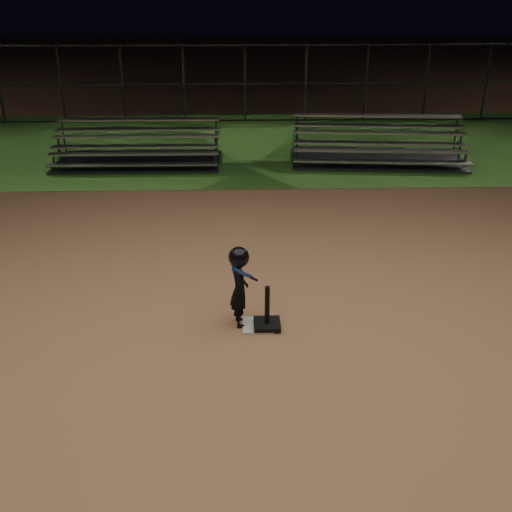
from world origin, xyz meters
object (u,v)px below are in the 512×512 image
(home_plate, at_px, (258,325))
(bleacher_left, at_px, (138,156))
(batting_tee, at_px, (267,319))
(child_batter, at_px, (239,284))
(bleacher_right, at_px, (377,153))

(home_plate, relative_size, bleacher_left, 0.11)
(batting_tee, height_order, child_batter, child_batter)
(batting_tee, relative_size, child_batter, 0.52)
(batting_tee, bearing_deg, home_plate, 163.60)
(child_batter, bearing_deg, bleacher_left, 8.20)
(home_plate, bearing_deg, bleacher_left, 109.43)
(child_batter, distance_m, bleacher_left, 8.56)
(home_plate, relative_size, bleacher_right, 0.10)
(home_plate, relative_size, child_batter, 0.37)
(batting_tee, bearing_deg, child_batter, 164.03)
(home_plate, bearing_deg, child_batter, 164.25)
(bleacher_right, bearing_deg, child_batter, -109.43)
(batting_tee, xyz_separation_m, bleacher_left, (-3.02, 8.24, 0.08))
(batting_tee, distance_m, bleacher_right, 8.92)
(bleacher_left, bearing_deg, child_batter, -71.82)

